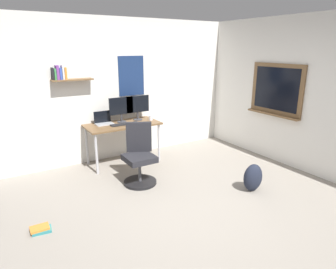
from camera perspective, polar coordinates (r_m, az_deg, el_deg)
ground_plane at (r=4.06m, az=4.64°, el=-14.22°), size 5.20×5.20×0.00m
wall_back at (r=5.70m, az=-9.96°, el=8.51°), size 5.00×0.30×2.60m
wall_right at (r=5.41m, az=26.39°, el=6.60°), size 0.22×5.00×2.60m
desk at (r=5.43m, az=-8.75°, el=1.29°), size 1.33×0.65×0.74m
office_chair at (r=4.66m, az=-5.55°, el=-4.51°), size 0.54×0.56×0.95m
laptop at (r=5.43m, az=-12.35°, el=2.55°), size 0.31×0.21×0.23m
monitor_primary at (r=5.45m, az=-9.03°, el=5.12°), size 0.46×0.17×0.46m
monitor_secondary at (r=5.59m, az=-5.89°, el=5.51°), size 0.46×0.17×0.46m
keyboard at (r=5.31m, az=-9.10°, el=1.91°), size 0.37×0.13×0.02m
computer_mouse at (r=5.41m, az=-6.37°, el=2.39°), size 0.10×0.06×0.03m
coffee_mug at (r=5.60m, az=-3.38°, el=3.25°), size 0.08×0.08×0.09m
backpack at (r=4.61m, az=16.09°, el=-8.01°), size 0.32×0.22×0.42m
book_stack_on_floor at (r=3.92m, az=-23.37°, el=-16.47°), size 0.24×0.18×0.06m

